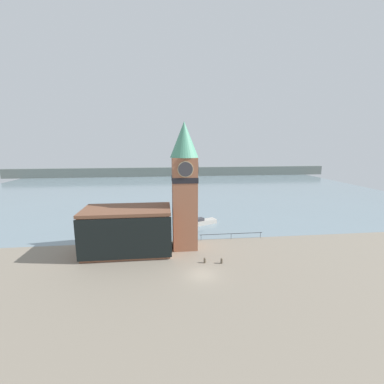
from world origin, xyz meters
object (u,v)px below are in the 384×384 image
Objects in this scene: clock_tower at (184,183)px; pier_building at (128,230)px; mooring_bollard_near at (222,260)px; boat_near at (201,222)px; mooring_bollard_far at (205,260)px.

clock_tower reaches higher than pier_building.
pier_building is 16.18m from mooring_bollard_near.
boat_near reaches higher than mooring_bollard_far.
pier_building reaches higher than mooring_bollard_near.
mooring_bollard_far is (-2.53, 0.47, -0.01)m from mooring_bollard_near.
clock_tower is 25.11× the size of mooring_bollard_near.
mooring_bollard_near is (14.66, -5.98, -3.33)m from pier_building.
clock_tower is 13.97m from mooring_bollard_near.
mooring_bollard_far is at bearing -68.96° from clock_tower.
pier_building is 16.70× the size of mooring_bollard_near.
mooring_bollard_far is at bearing -24.42° from pier_building.
boat_near reaches higher than mooring_bollard_near.
pier_building reaches higher than boat_near.
pier_building is 19.96m from boat_near.
mooring_bollard_far is (2.50, -6.51, -11.01)m from clock_tower.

